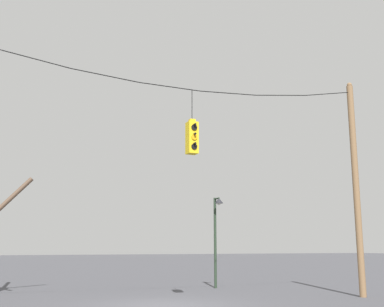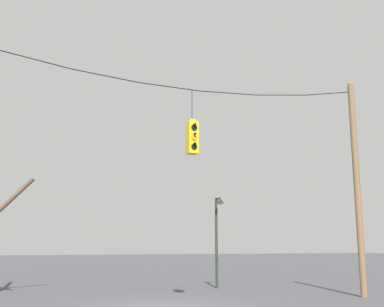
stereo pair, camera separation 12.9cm
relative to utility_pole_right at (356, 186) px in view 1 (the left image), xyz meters
name	(u,v)px [view 1 (the left image)]	position (x,y,z in m)	size (l,w,h in m)	color
ground_plane	(163,306)	(-7.61, 0.49, -4.10)	(200.00, 200.00, 0.00)	#424247
utility_pole_right	(356,186)	(0.00, 0.00, 0.00)	(0.24, 0.24, 8.23)	brown
span_wire	(171,79)	(-7.61, 0.00, 3.18)	(15.22, 0.03, 0.86)	black
traffic_light_over_intersection	(192,137)	(-6.84, -0.01, 1.26)	(0.34, 0.46, 2.19)	yellow
street_lamp	(217,225)	(-3.20, 5.50, -1.32)	(0.38, 0.68, 4.03)	#233323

